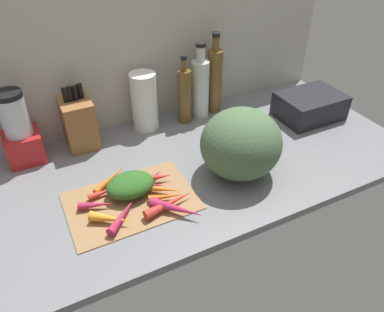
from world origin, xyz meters
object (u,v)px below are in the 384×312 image
at_px(carrot_3, 111,178).
at_px(carrot_6, 167,196).
at_px(winter_squash, 241,144).
at_px(blender_appliance, 19,132).
at_px(carrot_0, 123,215).
at_px(carrot_1, 96,205).
at_px(carrot_4, 148,181).
at_px(carrot_10, 169,203).
at_px(carrot_9, 155,178).
at_px(paper_towel_roll, 144,102).
at_px(carrot_8, 145,184).
at_px(knife_block, 78,121).
at_px(bottle_1, 200,87).
at_px(carrot_5, 176,209).
at_px(dish_rack, 310,106).
at_px(cutting_board, 131,201).
at_px(carrot_11, 160,189).
at_px(carrot_2, 110,219).
at_px(bottle_0, 184,95).
at_px(bottle_2, 214,79).
at_px(carrot_7, 105,192).

bearing_deg(carrot_3, carrot_6, -52.04).
bearing_deg(winter_squash, blender_appliance, 147.52).
xyz_separation_m(carrot_0, carrot_1, (-0.06, 0.08, -0.00)).
relative_size(carrot_0, winter_squash, 0.55).
height_order(carrot_1, carrot_4, carrot_4).
bearing_deg(carrot_10, carrot_9, 87.84).
height_order(winter_squash, paper_towel_roll, winter_squash).
relative_size(carrot_8, winter_squash, 0.46).
relative_size(knife_block, bottle_1, 0.75).
bearing_deg(carrot_5, bottle_1, 55.57).
relative_size(carrot_8, dish_rack, 0.48).
xyz_separation_m(cutting_board, winter_squash, (0.40, -0.03, 0.12)).
height_order(carrot_4, carrot_11, carrot_4).
bearing_deg(carrot_4, carrot_1, -169.95).
distance_m(carrot_2, winter_squash, 0.50).
bearing_deg(dish_rack, winter_squash, -158.21).
xyz_separation_m(carrot_6, bottle_1, (0.36, 0.45, 0.12)).
bearing_deg(carrot_1, carrot_3, 54.08).
bearing_deg(bottle_0, carrot_4, -131.81).
bearing_deg(carrot_1, carrot_8, 7.69).
bearing_deg(knife_block, paper_towel_roll, -1.33).
distance_m(carrot_6, bottle_2, 0.65).
relative_size(carrot_8, carrot_10, 0.73).
height_order(cutting_board, carrot_9, carrot_9).
height_order(carrot_2, blender_appliance, blender_appliance).
bearing_deg(carrot_9, carrot_6, -89.12).
bearing_deg(blender_appliance, carrot_2, -68.58).
relative_size(carrot_11, blender_appliance, 0.48).
distance_m(carrot_0, bottle_2, 0.78).
bearing_deg(carrot_9, carrot_3, 150.89).
xyz_separation_m(carrot_5, dish_rack, (0.78, 0.29, 0.03)).
xyz_separation_m(knife_block, dish_rack, (0.95, -0.25, -0.05)).
relative_size(carrot_6, dish_rack, 0.43).
bearing_deg(carrot_3, carrot_0, -95.80).
xyz_separation_m(carrot_6, winter_squash, (0.29, 0.02, 0.10)).
height_order(carrot_0, carrot_4, carrot_4).
xyz_separation_m(carrot_10, bottle_0, (0.28, 0.47, 0.10)).
distance_m(carrot_3, carrot_5, 0.28).
relative_size(cutting_board, carrot_4, 2.96).
bearing_deg(bottle_1, knife_block, 177.77).
xyz_separation_m(carrot_5, bottle_1, (0.36, 0.52, 0.11)).
distance_m(carrot_2, bottle_2, 0.81).
height_order(carrot_9, carrot_10, carrot_9).
relative_size(carrot_5, blender_appliance, 0.63).
height_order(carrot_7, dish_rack, dish_rack).
relative_size(carrot_0, carrot_7, 1.38).
bearing_deg(bottle_1, blender_appliance, 179.76).
bearing_deg(carrot_8, dish_rack, 9.13).
bearing_deg(knife_block, carrot_6, -70.42).
distance_m(knife_block, blender_appliance, 0.21).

